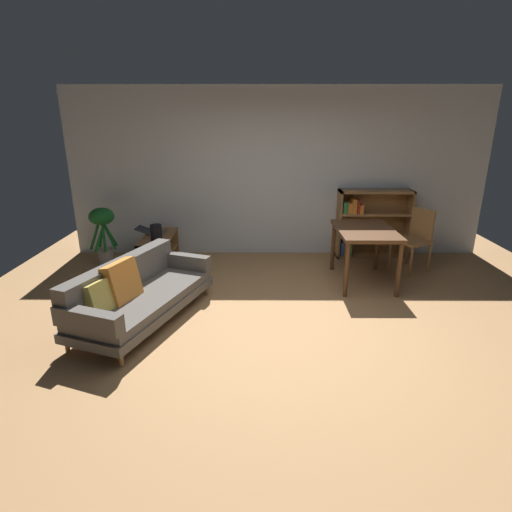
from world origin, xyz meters
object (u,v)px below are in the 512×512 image
fabric_couch (137,292)px  dining_table (365,236)px  media_console (159,251)px  dining_chair_near (415,236)px  desk_speaker (156,232)px  potted_floor_plant (103,228)px  bookshelf (368,223)px  open_laptop (152,231)px

fabric_couch → dining_table: size_ratio=1.85×
media_console → dining_chair_near: dining_chair_near is taller
media_console → desk_speaker: desk_speaker is taller
fabric_couch → potted_floor_plant: 2.18m
desk_speaker → potted_floor_plant: potted_floor_plant is taller
media_console → potted_floor_plant: 0.95m
desk_speaker → bookshelf: bookshelf is taller
dining_chair_near → potted_floor_plant: bearing=177.3°
media_console → dining_table: dining_table is taller
fabric_couch → dining_chair_near: 4.09m
potted_floor_plant → dining_table: (3.88, -0.73, 0.10)m
fabric_couch → dining_table: bearing=22.4°
open_laptop → dining_table: dining_table is taller
fabric_couch → open_laptop: fabric_couch is taller
media_console → open_laptop: 0.34m
potted_floor_plant → open_laptop: bearing=2.8°
fabric_couch → open_laptop: bearing=98.4°
potted_floor_plant → dining_table: 3.95m
potted_floor_plant → bookshelf: (4.23, 0.46, -0.03)m
media_console → dining_chair_near: 3.90m
fabric_couch → media_console: 1.78m
dining_chair_near → desk_speaker: bearing=-177.8°
media_console → dining_table: (3.00, -0.60, 0.43)m
media_console → bookshelf: bearing=10.0°
fabric_couch → desk_speaker: (-0.12, 1.53, 0.28)m
fabric_couch → desk_speaker: 1.56m
open_laptop → dining_table: (3.12, -0.77, 0.16)m
media_console → dining_chair_near: size_ratio=1.10×
open_laptop → media_console: bearing=-54.2°
desk_speaker → dining_chair_near: (3.85, 0.15, -0.10)m
potted_floor_plant → dining_table: size_ratio=0.82×
desk_speaker → media_console: bearing=100.2°
open_laptop → bookshelf: bookshelf is taller
dining_chair_near → bookshelf: size_ratio=0.79×
fabric_couch → dining_table: 3.09m
open_laptop → fabric_couch: bearing=-81.6°
media_console → open_laptop: size_ratio=2.31×
potted_floor_plant → dining_chair_near: (4.77, -0.22, -0.06)m
fabric_couch → potted_floor_plant: size_ratio=2.26×
desk_speaker → dining_chair_near: bearing=2.2°
open_laptop → potted_floor_plant: bearing=-177.2°
open_laptop → bookshelf: bearing=6.9°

